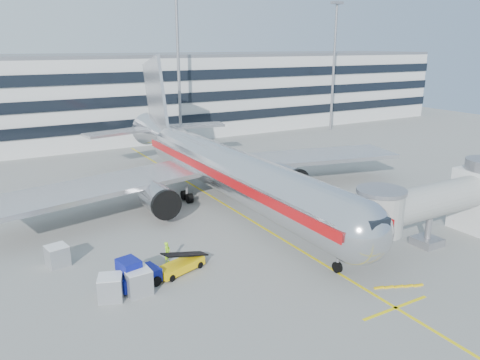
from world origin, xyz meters
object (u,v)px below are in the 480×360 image
belt_loader (180,265)px  baggage_tug (135,275)px  main_jet (221,166)px  ramp_worker (167,252)px  cargo_container_front (111,288)px  cargo_container_right (57,256)px  cargo_container_left (138,281)px

belt_loader → baggage_tug: bearing=-171.3°
main_jet → ramp_worker: (-10.97, -11.39, -3.33)m
main_jet → baggage_tug: size_ratio=14.75×
main_jet → belt_loader: bearing=-128.5°
belt_loader → baggage_tug: 3.89m
baggage_tug → cargo_container_front: baggage_tug is taller
belt_loader → cargo_container_right: 10.21m
cargo_container_front → ramp_worker: 6.54m
cargo_container_right → ramp_worker: bearing=-26.8°
baggage_tug → ramp_worker: baggage_tug is taller
cargo_container_right → ramp_worker: (7.93, -4.00, 0.05)m
cargo_container_front → main_jet: bearing=41.8°
main_jet → cargo_container_right: size_ratio=27.31×
cargo_container_left → baggage_tug: bearing=82.5°
cargo_container_left → main_jet: bearing=45.6°
cargo_container_right → ramp_worker: ramp_worker is taller
cargo_container_right → cargo_container_left: bearing=-60.7°
belt_loader → cargo_container_front: 6.00m
baggage_tug → cargo_container_left: 0.93m
cargo_container_left → cargo_container_front: bearing=174.5°
belt_loader → ramp_worker: bearing=97.1°
main_jet → belt_loader: size_ratio=11.71×
baggage_tug → ramp_worker: size_ratio=1.90×
cargo_container_right → ramp_worker: 8.89m
belt_loader → cargo_container_left: 4.23m
main_jet → cargo_container_front: main_jet is taller
cargo_container_right → belt_loader: bearing=-36.6°
cargo_container_front → cargo_container_right: bearing=107.6°
cargo_container_left → belt_loader: bearing=20.9°
belt_loader → cargo_container_left: belt_loader is taller
baggage_tug → cargo_container_front: size_ratio=1.63×
cargo_container_left → cargo_container_front: 1.92m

